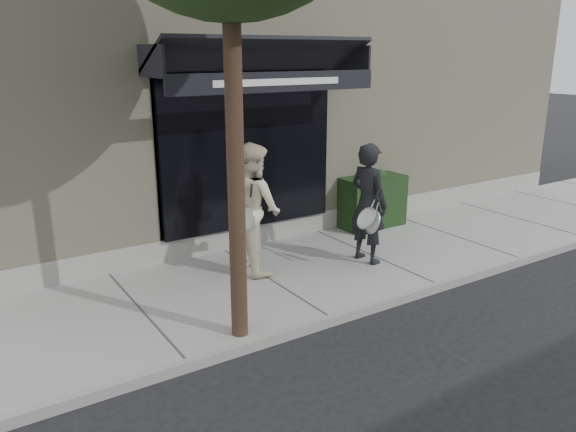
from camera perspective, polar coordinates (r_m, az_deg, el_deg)
ground at (r=9.77m, az=8.20°, el=-4.48°), size 80.00×80.00×0.00m
sidewalk at (r=9.75m, az=8.21°, el=-4.15°), size 20.00×3.00×0.12m
curb at (r=8.73m, az=14.93°, el=-6.99°), size 20.00×0.10×0.14m
building_facade at (r=13.27m, az=-5.84°, el=13.21°), size 14.30×8.04×5.64m
hedge at (r=11.16m, az=8.41°, el=1.71°), size 1.30×0.70×1.14m
pedestrian_front at (r=9.12m, az=8.17°, el=1.27°), size 0.73×0.91×1.96m
pedestrian_back at (r=8.64m, az=-3.58°, el=0.81°), size 0.82×1.03×2.03m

